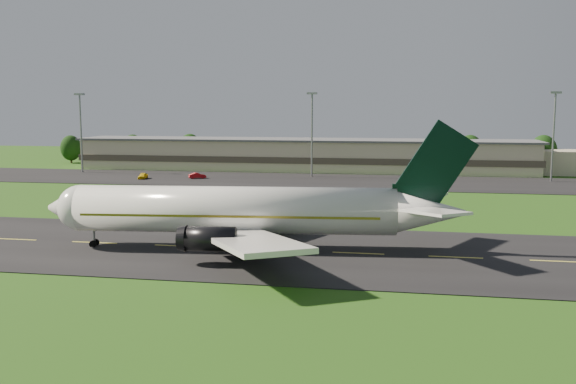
% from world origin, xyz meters
% --- Properties ---
extents(ground, '(360.00, 360.00, 0.00)m').
position_xyz_m(ground, '(0.00, 0.00, 0.00)').
color(ground, '#234A12').
rests_on(ground, ground).
extents(taxiway, '(220.00, 30.00, 0.10)m').
position_xyz_m(taxiway, '(0.00, 0.00, 0.05)').
color(taxiway, black).
rests_on(taxiway, ground).
extents(apron, '(260.00, 30.00, 0.10)m').
position_xyz_m(apron, '(0.00, 72.00, 0.05)').
color(apron, black).
rests_on(apron, ground).
extents(airliner, '(51.25, 41.97, 15.57)m').
position_xyz_m(airliner, '(8.15, 0.09, 4.66)').
color(airliner, white).
rests_on(airliner, ground).
extents(terminal, '(145.00, 16.00, 8.40)m').
position_xyz_m(terminal, '(6.40, 96.18, 3.99)').
color(terminal, '#C4B495').
rests_on(terminal, ground).
extents(light_mast_west, '(2.40, 1.20, 20.35)m').
position_xyz_m(light_mast_west, '(-55.00, 80.00, 12.74)').
color(light_mast_west, gray).
rests_on(light_mast_west, ground).
extents(light_mast_centre, '(2.40, 1.20, 20.35)m').
position_xyz_m(light_mast_centre, '(5.00, 80.00, 12.74)').
color(light_mast_centre, gray).
rests_on(light_mast_centre, ground).
extents(light_mast_east, '(2.40, 1.20, 20.35)m').
position_xyz_m(light_mast_east, '(60.00, 80.00, 12.74)').
color(light_mast_east, gray).
rests_on(light_mast_east, ground).
extents(tree_line, '(195.46, 8.73, 10.89)m').
position_xyz_m(tree_line, '(37.61, 105.43, 5.07)').
color(tree_line, black).
rests_on(tree_line, ground).
extents(service_vehicle_a, '(2.11, 4.24, 1.39)m').
position_xyz_m(service_vehicle_a, '(-33.47, 68.28, 0.79)').
color(service_vehicle_a, yellow).
rests_on(service_vehicle_a, apron).
extents(service_vehicle_b, '(4.22, 3.19, 1.33)m').
position_xyz_m(service_vehicle_b, '(-21.00, 71.14, 0.77)').
color(service_vehicle_b, '#AB0B12').
rests_on(service_vehicle_b, apron).
extents(service_vehicle_c, '(2.08, 4.25, 1.16)m').
position_xyz_m(service_vehicle_c, '(27.96, 73.86, 0.68)').
color(service_vehicle_c, silver).
rests_on(service_vehicle_c, apron).
extents(service_vehicle_d, '(4.51, 2.36, 1.25)m').
position_xyz_m(service_vehicle_d, '(30.53, 69.36, 0.72)').
color(service_vehicle_d, gold).
rests_on(service_vehicle_d, apron).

